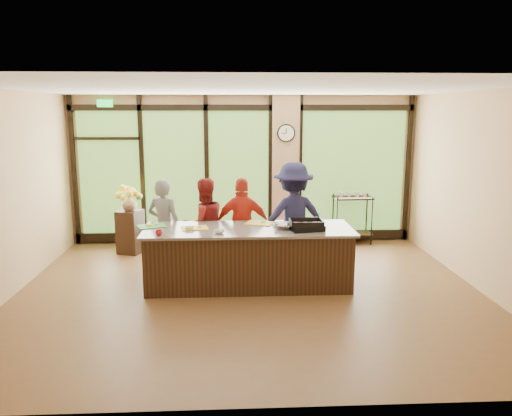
{
  "coord_description": "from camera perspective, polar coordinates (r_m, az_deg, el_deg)",
  "views": [
    {
      "loc": [
        -0.26,
        -7.15,
        2.7
      ],
      "look_at": [
        0.12,
        0.4,
        1.22
      ],
      "focal_mm": 35.0,
      "sensor_mm": 36.0,
      "label": 1
    }
  ],
  "objects": [
    {
      "name": "floor",
      "position": [
        7.65,
        -0.77,
        -9.57
      ],
      "size": [
        7.0,
        7.0,
        0.0
      ],
      "primitive_type": "plane",
      "color": "brown",
      "rests_on": "ground"
    },
    {
      "name": "ceiling",
      "position": [
        7.16,
        -0.84,
        13.51
      ],
      "size": [
        7.0,
        7.0,
        0.0
      ],
      "primitive_type": "plane",
      "rotation": [
        3.14,
        0.0,
        0.0
      ],
      "color": "white",
      "rests_on": "back_wall"
    },
    {
      "name": "back_wall",
      "position": [
        10.22,
        -1.42,
        4.37
      ],
      "size": [
        7.0,
        0.0,
        7.0
      ],
      "primitive_type": "plane",
      "rotation": [
        1.57,
        0.0,
        0.0
      ],
      "color": "tan",
      "rests_on": "floor"
    },
    {
      "name": "left_wall",
      "position": [
        7.94,
        -26.94,
        1.21
      ],
      "size": [
        0.0,
        6.0,
        6.0
      ],
      "primitive_type": "plane",
      "rotation": [
        1.57,
        0.0,
        1.57
      ],
      "color": "tan",
      "rests_on": "floor"
    },
    {
      "name": "right_wall",
      "position": [
        8.17,
        24.57,
        1.65
      ],
      "size": [
        0.0,
        6.0,
        6.0
      ],
      "primitive_type": "plane",
      "rotation": [
        1.57,
        0.0,
        -1.57
      ],
      "color": "tan",
      "rests_on": "floor"
    },
    {
      "name": "window_wall",
      "position": [
        10.2,
        -0.49,
        3.76
      ],
      "size": [
        6.9,
        0.12,
        3.0
      ],
      "color": "tan",
      "rests_on": "floor"
    },
    {
      "name": "island_base",
      "position": [
        7.79,
        -0.86,
        -5.76
      ],
      "size": [
        3.1,
        1.0,
        0.88
      ],
      "primitive_type": "cube",
      "color": "black",
      "rests_on": "floor"
    },
    {
      "name": "countertop",
      "position": [
        7.67,
        -0.87,
        -2.47
      ],
      "size": [
        3.2,
        1.1,
        0.04
      ],
      "primitive_type": "cube",
      "color": "#6C6159",
      "rests_on": "island_base"
    },
    {
      "name": "wall_clock",
      "position": [
        10.09,
        3.46,
        8.54
      ],
      "size": [
        0.36,
        0.04,
        0.36
      ],
      "color": "black",
      "rests_on": "window_wall"
    },
    {
      "name": "cook_left",
      "position": [
        8.5,
        -10.45,
        -2.0
      ],
      "size": [
        0.68,
        0.56,
        1.59
      ],
      "primitive_type": "imported",
      "rotation": [
        0.0,
        0.0,
        2.79
      ],
      "color": "slate",
      "rests_on": "floor"
    },
    {
      "name": "cook_midleft",
      "position": [
        8.45,
        -5.95,
        -1.96
      ],
      "size": [
        0.95,
        0.87,
        1.59
      ],
      "primitive_type": "imported",
      "rotation": [
        0.0,
        0.0,
        3.56
      ],
      "color": "maroon",
      "rests_on": "floor"
    },
    {
      "name": "cook_midright",
      "position": [
        8.4,
        -1.51,
        -1.97
      ],
      "size": [
        0.97,
        0.48,
        1.6
      ],
      "primitive_type": "imported",
      "rotation": [
        0.0,
        0.0,
        3.05
      ],
      "color": "red",
      "rests_on": "floor"
    },
    {
      "name": "cook_right",
      "position": [
        8.37,
        4.28,
        -1.12
      ],
      "size": [
        1.31,
        0.91,
        1.86
      ],
      "primitive_type": "imported",
      "rotation": [
        0.0,
        0.0,
        3.34
      ],
      "color": "#1A1A39",
      "rests_on": "floor"
    },
    {
      "name": "roasting_pan",
      "position": [
        7.59,
        5.76,
        -2.18
      ],
      "size": [
        0.55,
        0.47,
        0.09
      ],
      "primitive_type": "cube",
      "rotation": [
        0.0,
        0.0,
        0.19
      ],
      "color": "black",
      "rests_on": "countertop"
    },
    {
      "name": "mixing_bowl",
      "position": [
        7.65,
        3.26,
        -2.07
      ],
      "size": [
        0.41,
        0.41,
        0.08
      ],
      "primitive_type": "imported",
      "rotation": [
        0.0,
        0.0,
        -0.39
      ],
      "color": "silver",
      "rests_on": "countertop"
    },
    {
      "name": "cutting_board_left",
      "position": [
        7.94,
        -11.81,
        -2.04
      ],
      "size": [
        0.5,
        0.44,
        0.01
      ],
      "primitive_type": "cube",
      "rotation": [
        0.0,
        0.0,
        0.36
      ],
      "color": "green",
      "rests_on": "countertop"
    },
    {
      "name": "cutting_board_center",
      "position": [
        7.7,
        -7.02,
        -2.29
      ],
      "size": [
        0.44,
        0.36,
        0.01
      ],
      "primitive_type": "cube",
      "rotation": [
        0.0,
        0.0,
        0.18
      ],
      "color": "gold",
      "rests_on": "countertop"
    },
    {
      "name": "cutting_board_right",
      "position": [
        7.97,
        0.42,
        -1.74
      ],
      "size": [
        0.52,
        0.46,
        0.01
      ],
      "primitive_type": "cube",
      "rotation": [
        0.0,
        0.0,
        -0.38
      ],
      "color": "gold",
      "rests_on": "countertop"
    },
    {
      "name": "prep_bowl_near",
      "position": [
        7.63,
        -7.64,
        -2.32
      ],
      "size": [
        0.15,
        0.15,
        0.04
      ],
      "primitive_type": "imported",
      "rotation": [
        0.0,
        0.0,
        -0.06
      ],
      "color": "silver",
      "rests_on": "countertop"
    },
    {
      "name": "prep_bowl_mid",
      "position": [
        7.37,
        -4.23,
        -2.7
      ],
      "size": [
        0.2,
        0.2,
        0.05
      ],
      "primitive_type": "imported",
      "rotation": [
        0.0,
        0.0,
        -0.42
      ],
      "color": "silver",
      "rests_on": "countertop"
    },
    {
      "name": "prep_bowl_far",
      "position": [
        7.8,
        3.27,
        -1.99
      ],
      "size": [
        0.16,
        0.16,
        0.03
      ],
      "primitive_type": "imported",
      "rotation": [
        0.0,
        0.0,
        0.38
      ],
      "color": "silver",
      "rests_on": "countertop"
    },
    {
      "name": "red_ramekin",
      "position": [
        7.35,
        -11.05,
        -2.8
      ],
      "size": [
        0.11,
        0.11,
        0.08
      ],
      "primitive_type": "imported",
      "rotation": [
        0.0,
        0.0,
        0.07
      ],
      "color": "red",
      "rests_on": "countertop"
    },
    {
      "name": "flower_stand",
      "position": [
        9.85,
        -14.16,
        -2.65
      ],
      "size": [
        0.53,
        0.53,
        0.83
      ],
      "primitive_type": "cube",
      "rotation": [
        0.0,
        0.0,
        -0.33
      ],
      "color": "black",
      "rests_on": "floor"
    },
    {
      "name": "flower_vase",
      "position": [
        9.74,
        -14.31,
        0.55
      ],
      "size": [
        0.34,
        0.34,
        0.29
      ],
      "primitive_type": "imported",
      "rotation": [
        0.0,
        0.0,
        -0.24
      ],
      "color": "olive",
      "rests_on": "flower_stand"
    },
    {
      "name": "bar_cart",
      "position": [
        10.41,
        10.95,
        -0.5
      ],
      "size": [
        0.8,
        0.48,
        1.07
      ],
      "rotation": [
        0.0,
        0.0,
        0.04
      ],
      "color": "black",
      "rests_on": "floor"
    }
  ]
}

